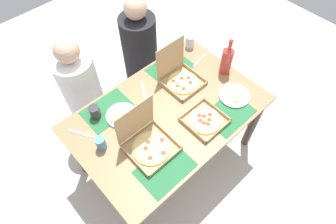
{
  "coord_description": "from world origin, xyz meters",
  "views": [
    {
      "loc": [
        -0.81,
        -0.87,
        2.43
      ],
      "look_at": [
        0.0,
        0.0,
        0.72
      ],
      "focal_mm": 29.78,
      "sensor_mm": 36.0,
      "label": 1
    }
  ],
  "objects": [
    {
      "name": "ground_plane",
      "position": [
        0.0,
        0.0,
        0.0
      ],
      "size": [
        6.0,
        6.0,
        0.0
      ],
      "primitive_type": "plane",
      "color": "beige"
    },
    {
      "name": "dining_table",
      "position": [
        0.0,
        0.0,
        0.62
      ],
      "size": [
        1.42,
        0.94,
        0.72
      ],
      "color": "#3F3328",
      "rests_on": "ground_plane"
    },
    {
      "name": "placemat_near_left",
      "position": [
        -0.32,
        -0.32,
        0.73
      ],
      "size": [
        0.36,
        0.26,
        0.0
      ],
      "primitive_type": "cube",
      "color": "#236638",
      "rests_on": "dining_table"
    },
    {
      "name": "placemat_near_right",
      "position": [
        0.32,
        -0.32,
        0.73
      ],
      "size": [
        0.36,
        0.26,
        0.0
      ],
      "primitive_type": "cube",
      "color": "#236638",
      "rests_on": "dining_table"
    },
    {
      "name": "placemat_far_left",
      "position": [
        -0.32,
        0.32,
        0.73
      ],
      "size": [
        0.36,
        0.26,
        0.0
      ],
      "primitive_type": "cube",
      "color": "#236638",
      "rests_on": "dining_table"
    },
    {
      "name": "placemat_far_right",
      "position": [
        0.32,
        0.32,
        0.73
      ],
      "size": [
        0.36,
        0.26,
        0.0
      ],
      "primitive_type": "cube",
      "color": "#236638",
      "rests_on": "dining_table"
    },
    {
      "name": "pizza_box_center",
      "position": [
        -0.29,
        -0.11,
        0.78
      ],
      "size": [
        0.3,
        0.31,
        0.34
      ],
      "color": "tan",
      "rests_on": "dining_table"
    },
    {
      "name": "pizza_box_corner_left",
      "position": [
        0.28,
        0.16,
        0.77
      ],
      "size": [
        0.28,
        0.3,
        0.32
      ],
      "color": "tan",
      "rests_on": "dining_table"
    },
    {
      "name": "pizza_box_corner_right",
      "position": [
        0.14,
        -0.24,
        0.74
      ],
      "size": [
        0.27,
        0.27,
        0.04
      ],
      "color": "tan",
      "rests_on": "dining_table"
    },
    {
      "name": "plate_near_right",
      "position": [
        0.48,
        -0.24,
        0.73
      ],
      "size": [
        0.24,
        0.24,
        0.03
      ],
      "color": "white",
      "rests_on": "dining_table"
    },
    {
      "name": "plate_middle",
      "position": [
        -0.28,
        0.21,
        0.73
      ],
      "size": [
        0.23,
        0.23,
        0.03
      ],
      "color": "white",
      "rests_on": "dining_table"
    },
    {
      "name": "soda_bottle",
      "position": [
        0.62,
        -0.01,
        0.86
      ],
      "size": [
        0.09,
        0.09,
        0.32
      ],
      "color": "#B2382D",
      "rests_on": "dining_table"
    },
    {
      "name": "cup_dark",
      "position": [
        -0.41,
        0.33,
        0.78
      ],
      "size": [
        0.08,
        0.08,
        0.1
      ],
      "primitive_type": "cylinder",
      "color": "#333338",
      "rests_on": "dining_table"
    },
    {
      "name": "cup_clear_right",
      "position": [
        -0.53,
        0.09,
        0.78
      ],
      "size": [
        0.07,
        0.07,
        0.11
      ],
      "primitive_type": "cylinder",
      "color": "teal",
      "rests_on": "dining_table"
    },
    {
      "name": "cup_clear_left",
      "position": [
        0.63,
        0.39,
        0.78
      ],
      "size": [
        0.07,
        0.07,
        0.11
      ],
      "primitive_type": "cylinder",
      "color": "silver",
      "rests_on": "dining_table"
    },
    {
      "name": "fork_by_near_left",
      "position": [
        0.56,
        0.21,
        0.73
      ],
      "size": [
        0.19,
        0.05,
        0.0
      ],
      "primitive_type": "cube",
      "rotation": [
        0.0,
        0.0,
        3.3
      ],
      "color": "#B7B7BC",
      "rests_on": "dining_table"
    },
    {
      "name": "knife_by_far_left",
      "position": [
        -0.58,
        0.28,
        0.73
      ],
      "size": [
        0.12,
        0.19,
        0.0
      ],
      "primitive_type": "cube",
      "rotation": [
        0.0,
        0.0,
        2.1
      ],
      "color": "#B7B7BC",
      "rests_on": "dining_table"
    },
    {
      "name": "fork_by_near_right",
      "position": [
        0.0,
        0.28,
        0.73
      ],
      "size": [
        0.11,
        0.17,
        0.0
      ],
      "primitive_type": "cube",
      "rotation": [
        0.0,
        0.0,
        1.06
      ],
      "color": "#B7B7BC",
      "rests_on": "dining_table"
    },
    {
      "name": "diner_left_seat",
      "position": [
        -0.32,
        0.73,
        0.51
      ],
      "size": [
        0.32,
        0.32,
        1.13
      ],
      "color": "white",
      "rests_on": "ground_plane"
    },
    {
      "name": "diner_right_seat",
      "position": [
        0.32,
        0.73,
        0.53
      ],
      "size": [
        0.32,
        0.32,
        1.18
      ],
      "color": "black",
      "rests_on": "ground_plane"
    }
  ]
}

